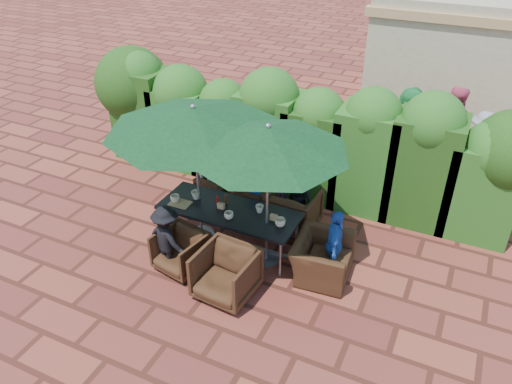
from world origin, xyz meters
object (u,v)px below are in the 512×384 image
at_px(umbrella_right, 268,139).
at_px(chair_far_mid, 254,199).
at_px(umbrella_left, 194,119).
at_px(chair_far_left, 219,189).
at_px(dining_table, 229,213).
at_px(chair_near_left, 180,249).
at_px(chair_far_right, 294,208).
at_px(chair_near_right, 226,272).
at_px(chair_end_right, 323,252).

height_order(umbrella_right, chair_far_mid, umbrella_right).
distance_m(umbrella_left, chair_far_left, 2.11).
height_order(dining_table, chair_far_left, dining_table).
bearing_deg(chair_near_left, chair_far_right, 66.45).
height_order(chair_near_left, chair_near_right, chair_near_right).
bearing_deg(chair_far_left, chair_near_left, 113.74).
distance_m(umbrella_right, chair_near_left, 2.31).
height_order(umbrella_left, chair_end_right, umbrella_left).
height_order(chair_far_left, chair_far_right, chair_far_right).
bearing_deg(chair_far_right, umbrella_left, 34.55).
xyz_separation_m(chair_far_mid, chair_near_left, (-0.42, -1.85, 0.01)).
relative_size(dining_table, chair_far_mid, 3.29).
relative_size(chair_far_right, chair_near_left, 1.15).
relative_size(chair_near_right, chair_end_right, 0.86).
height_order(umbrella_right, chair_end_right, umbrella_right).
height_order(umbrella_left, umbrella_right, same).
xyz_separation_m(umbrella_left, chair_far_mid, (0.58, 0.93, -1.86)).
bearing_deg(chair_far_right, chair_far_left, -0.81).
relative_size(chair_near_left, chair_end_right, 0.74).
relative_size(chair_far_right, chair_end_right, 0.85).
bearing_deg(chair_near_left, chair_near_right, -2.40).
bearing_deg(chair_near_right, chair_near_left, 170.92).
bearing_deg(chair_end_right, umbrella_right, 88.32).
bearing_deg(dining_table, chair_near_left, -118.14).
xyz_separation_m(chair_far_left, chair_far_right, (1.57, -0.09, 0.07)).
height_order(chair_far_left, chair_far_mid, chair_far_mid).
relative_size(umbrella_left, umbrella_right, 1.15).
distance_m(umbrella_left, chair_end_right, 2.88).
distance_m(chair_far_left, chair_far_mid, 0.75).
distance_m(umbrella_right, chair_near_right, 2.05).
relative_size(chair_near_left, chair_near_right, 0.86).
xyz_separation_m(umbrella_left, chair_far_left, (-0.17, 0.97, -1.87)).
distance_m(dining_table, chair_end_right, 1.67).
distance_m(umbrella_left, chair_near_right, 2.40).
relative_size(chair_far_left, chair_near_left, 0.95).
height_order(chair_near_right, chair_end_right, chair_end_right).
bearing_deg(umbrella_right, chair_far_right, 85.91).
xyz_separation_m(chair_near_left, chair_end_right, (2.10, 0.81, 0.07)).
height_order(umbrella_left, chair_far_mid, umbrella_left).
bearing_deg(dining_table, umbrella_right, -5.76).
bearing_deg(chair_near_left, dining_table, 72.91).
bearing_deg(chair_far_left, chair_far_right, -169.74).
xyz_separation_m(chair_far_mid, chair_end_right, (1.68, -1.03, 0.08)).
bearing_deg(chair_far_right, chair_near_right, 84.40).
bearing_deg(chair_end_right, chair_far_right, 36.85).
relative_size(dining_table, chair_far_right, 2.78).
relative_size(umbrella_left, chair_near_left, 3.86).
bearing_deg(umbrella_left, chair_near_left, -79.75).
xyz_separation_m(chair_far_left, chair_near_left, (0.33, -1.88, 0.02)).
xyz_separation_m(chair_far_right, chair_near_right, (-0.29, -2.02, 0.00)).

